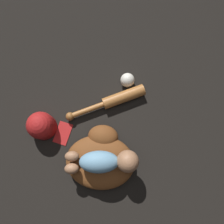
{
  "coord_description": "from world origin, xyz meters",
  "views": [
    {
      "loc": [
        0.09,
        -0.05,
        1.14
      ],
      "look_at": [
        0.16,
        0.18,
        0.07
      ],
      "focal_mm": 35.0,
      "sensor_mm": 36.0,
      "label": 1
    }
  ],
  "objects": [
    {
      "name": "baseball",
      "position": [
        0.29,
        0.33,
        0.04
      ],
      "size": [
        0.08,
        0.08,
        0.08
      ],
      "color": "silver",
      "rests_on": "ground"
    },
    {
      "name": "baseball_bat",
      "position": [
        0.2,
        0.25,
        0.03
      ],
      "size": [
        0.44,
        0.08,
        0.06
      ],
      "color": "#9E602D",
      "rests_on": "ground"
    },
    {
      "name": "baseball_cap",
      "position": [
        -0.2,
        0.22,
        0.06
      ],
      "size": [
        0.22,
        0.2,
        0.14
      ],
      "color": "maroon",
      "rests_on": "ground"
    },
    {
      "name": "baseball_glove",
      "position": [
        0.04,
        -0.02,
        0.05
      ],
      "size": [
        0.41,
        0.38,
        0.1
      ],
      "color": "brown",
      "rests_on": "ground"
    },
    {
      "name": "baby_figure",
      "position": [
        0.06,
        -0.05,
        0.14
      ],
      "size": [
        0.34,
        0.18,
        0.1
      ],
      "color": "#6693B2",
      "rests_on": "baseball_glove"
    },
    {
      "name": "ground_plane",
      "position": [
        0.0,
        0.0,
        0.0
      ],
      "size": [
        6.0,
        6.0,
        0.0
      ],
      "primitive_type": "plane",
      "color": "black"
    }
  ]
}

